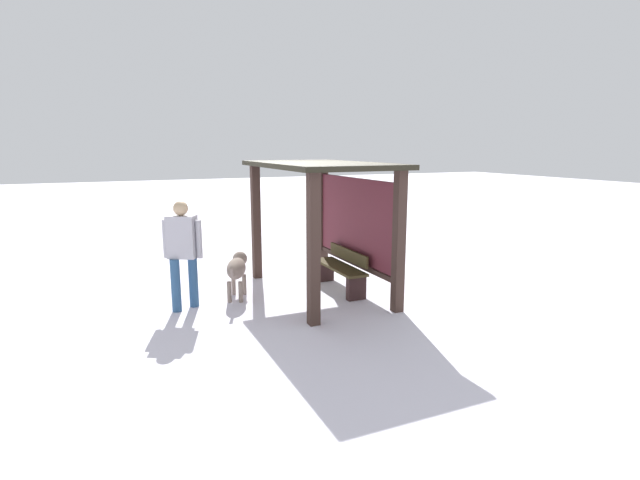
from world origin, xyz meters
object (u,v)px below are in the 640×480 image
at_px(bench_left_inside, 341,270).
at_px(bus_shelter, 332,198).
at_px(person_walking, 183,247).
at_px(dog, 237,268).

bearing_deg(bench_left_inside, bus_shelter, -90.00).
xyz_separation_m(person_walking, dog, (-0.26, 0.88, -0.48)).
bearing_deg(person_walking, dog, 106.46).
distance_m(bench_left_inside, person_walking, 2.70).
distance_m(bus_shelter, dog, 1.95).
distance_m(bus_shelter, person_walking, 2.53).
xyz_separation_m(bench_left_inside, dog, (-0.32, -1.75, 0.15)).
distance_m(person_walking, dog, 1.04).
relative_size(bench_left_inside, dog, 1.48).
xyz_separation_m(bench_left_inside, person_walking, (-0.06, -2.63, 0.63)).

